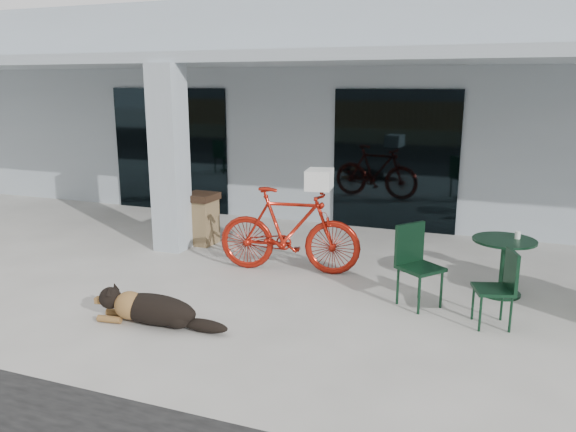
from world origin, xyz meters
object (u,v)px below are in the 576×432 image
at_px(cafe_table_far, 502,267).
at_px(trash_receptacle, 201,219).
at_px(dog, 154,308).
at_px(cafe_chair_far_a, 420,267).
at_px(cafe_chair_far_b, 493,289).
at_px(bicycle, 289,230).

xyz_separation_m(cafe_table_far, trash_receptacle, (-5.03, 0.76, 0.07)).
height_order(dog, cafe_chair_far_a, cafe_chair_far_a).
height_order(dog, trash_receptacle, trash_receptacle).
relative_size(dog, cafe_chair_far_b, 1.37).
bearing_deg(cafe_chair_far_b, trash_receptacle, -127.42).
relative_size(cafe_table_far, cafe_chair_far_b, 0.89).
relative_size(dog, cafe_table_far, 1.53).
xyz_separation_m(cafe_chair_far_a, cafe_chair_far_b, (0.88, -0.32, -0.06)).
bearing_deg(cafe_chair_far_a, trash_receptacle, 106.44).
distance_m(bicycle, trash_receptacle, 2.20).
distance_m(cafe_table_far, cafe_chair_far_a, 1.28).
distance_m(cafe_chair_far_b, trash_receptacle, 5.28).
relative_size(dog, trash_receptacle, 1.39).
distance_m(bicycle, cafe_table_far, 3.04).
bearing_deg(dog, trash_receptacle, 102.08).
bearing_deg(bicycle, trash_receptacle, 57.82).
bearing_deg(cafe_chair_far_a, cafe_chair_far_b, -72.26).
relative_size(cafe_table_far, trash_receptacle, 0.91).
bearing_deg(cafe_table_far, bicycle, -177.62).
xyz_separation_m(bicycle, dog, (-0.81, -2.38, -0.44)).
bearing_deg(cafe_table_far, dog, -146.83).
height_order(dog, cafe_table_far, cafe_table_far).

